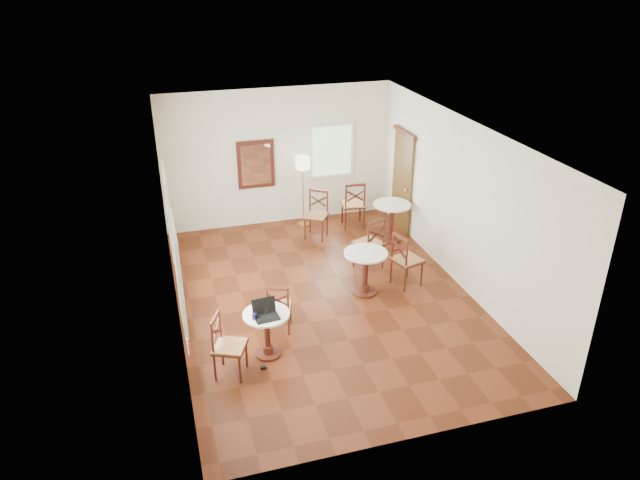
# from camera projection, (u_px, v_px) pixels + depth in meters

# --- Properties ---
(ground) EXTENTS (7.00, 7.00, 0.00)m
(ground) POSITION_uv_depth(u_px,v_px,m) (325.00, 298.00, 10.37)
(ground) COLOR #5C240F
(ground) RESTS_ON ground
(room_shell) EXTENTS (5.02, 7.02, 3.01)m
(room_shell) POSITION_uv_depth(u_px,v_px,m) (317.00, 193.00, 9.77)
(room_shell) COLOR silver
(room_shell) RESTS_ON ground
(cafe_table_near) EXTENTS (0.69, 0.69, 0.73)m
(cafe_table_near) POSITION_uv_depth(u_px,v_px,m) (267.00, 329.00, 8.72)
(cafe_table_near) COLOR #4E1F13
(cafe_table_near) RESTS_ON ground
(cafe_table_mid) EXTENTS (0.77, 0.77, 0.81)m
(cafe_table_mid) POSITION_uv_depth(u_px,v_px,m) (365.00, 268.00, 10.33)
(cafe_table_mid) COLOR #4E1F13
(cafe_table_mid) RESTS_ON ground
(cafe_table_back) EXTENTS (0.79, 0.79, 0.83)m
(cafe_table_back) POSITION_uv_depth(u_px,v_px,m) (391.00, 218.00, 12.26)
(cafe_table_back) COLOR #4E1F13
(cafe_table_back) RESTS_ON ground
(chair_near_a) EXTENTS (0.50, 0.50, 0.86)m
(chair_near_a) POSITION_uv_depth(u_px,v_px,m) (279.00, 307.00, 9.32)
(chair_near_a) COLOR #4E1F13
(chair_near_a) RESTS_ON ground
(chair_near_b) EXTENTS (0.59, 0.59, 0.96)m
(chair_near_b) POSITION_uv_depth(u_px,v_px,m) (228.00, 346.00, 8.31)
(chair_near_b) COLOR #4E1F13
(chair_near_b) RESTS_ON ground
(chair_mid_a) EXTENTS (0.63, 0.63, 1.05)m
(chair_mid_a) POSITION_uv_depth(u_px,v_px,m) (370.00, 243.00, 11.16)
(chair_mid_a) COLOR #4E1F13
(chair_mid_a) RESTS_ON ground
(chair_mid_b) EXTENTS (0.59, 0.59, 1.03)m
(chair_mid_b) POSITION_uv_depth(u_px,v_px,m) (406.00, 260.00, 10.58)
(chair_mid_b) COLOR #4E1F13
(chair_mid_b) RESTS_ON ground
(chair_back_a) EXTENTS (0.56, 0.56, 1.07)m
(chair_back_a) POSITION_uv_depth(u_px,v_px,m) (353.00, 204.00, 12.88)
(chair_back_a) COLOR #4E1F13
(chair_back_a) RESTS_ON ground
(chair_back_b) EXTENTS (0.64, 0.64, 1.01)m
(chair_back_b) POSITION_uv_depth(u_px,v_px,m) (316.00, 215.00, 12.43)
(chair_back_b) COLOR #4E1F13
(chair_back_b) RESTS_ON ground
(floor_lamp) EXTENTS (0.31, 0.31, 1.58)m
(floor_lamp) POSITION_uv_depth(u_px,v_px,m) (303.00, 168.00, 12.62)
(floor_lamp) COLOR #BF8C3F
(floor_lamp) RESTS_ON ground
(laptop) EXTENTS (0.38, 0.32, 0.25)m
(laptop) POSITION_uv_depth(u_px,v_px,m) (265.00, 312.00, 8.51)
(laptop) COLOR black
(laptop) RESTS_ON cafe_table_near
(mouse) EXTENTS (0.11, 0.09, 0.03)m
(mouse) POSITION_uv_depth(u_px,v_px,m) (258.00, 315.00, 8.54)
(mouse) COLOR black
(mouse) RESTS_ON cafe_table_near
(navy_mug) EXTENTS (0.11, 0.07, 0.09)m
(navy_mug) POSITION_uv_depth(u_px,v_px,m) (255.00, 316.00, 8.45)
(navy_mug) COLOR #101238
(navy_mug) RESTS_ON cafe_table_near
(water_glass) EXTENTS (0.06, 0.06, 0.10)m
(water_glass) POSITION_uv_depth(u_px,v_px,m) (267.00, 311.00, 8.56)
(water_glass) COLOR white
(water_glass) RESTS_ON cafe_table_near
(power_adapter) EXTENTS (0.09, 0.05, 0.03)m
(power_adapter) POSITION_uv_depth(u_px,v_px,m) (263.00, 368.00, 8.61)
(power_adapter) COLOR black
(power_adapter) RESTS_ON ground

